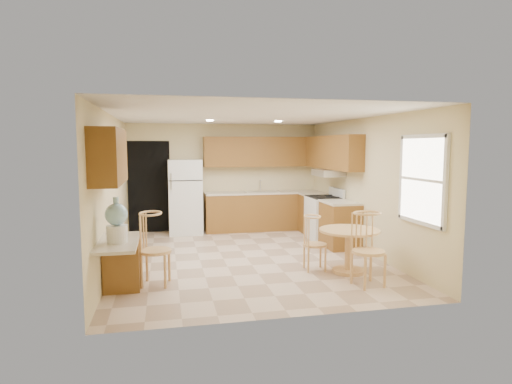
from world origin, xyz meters
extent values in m
plane|color=beige|center=(0.00, 0.00, 0.00)|extent=(5.50, 5.50, 0.00)
cube|color=white|center=(0.00, 0.00, 2.50)|extent=(4.50, 5.50, 0.02)
cube|color=beige|center=(0.00, 2.75, 1.25)|extent=(4.50, 0.02, 2.50)
cube|color=beige|center=(0.00, -2.75, 1.25)|extent=(4.50, 0.02, 2.50)
cube|color=beige|center=(-2.25, 0.00, 1.25)|extent=(0.02, 5.50, 2.50)
cube|color=beige|center=(2.25, 0.00, 1.25)|extent=(0.02, 5.50, 2.50)
cube|color=black|center=(-1.75, 2.73, 1.05)|extent=(0.90, 0.02, 2.10)
cube|color=brown|center=(0.88, 2.45, 0.43)|extent=(2.75, 0.60, 0.87)
cube|color=beige|center=(0.88, 2.45, 0.89)|extent=(2.75, 0.63, 0.04)
cube|color=brown|center=(1.95, 1.85, 0.43)|extent=(0.60, 0.59, 0.87)
cube|color=beige|center=(1.95, 1.85, 0.89)|extent=(0.63, 0.59, 0.04)
cube|color=brown|center=(1.95, 0.40, 0.43)|extent=(0.60, 0.80, 0.87)
cube|color=beige|center=(1.95, 0.40, 0.89)|extent=(0.63, 0.80, 0.04)
cube|color=brown|center=(0.88, 2.58, 1.85)|extent=(2.75, 0.33, 0.70)
cube|color=brown|center=(2.08, 1.21, 1.85)|extent=(0.33, 2.42, 0.70)
cube|color=brown|center=(-2.08, -1.60, 1.85)|extent=(0.33, 1.40, 0.70)
cube|color=silver|center=(0.85, 2.45, 0.91)|extent=(0.78, 0.44, 0.01)
cube|color=silver|center=(2.00, 1.18, 1.42)|extent=(0.50, 0.76, 0.14)
cube|color=brown|center=(-2.00, -1.32, 0.36)|extent=(0.48, 0.42, 0.72)
cube|color=beige|center=(-2.00, -1.70, 0.75)|extent=(0.50, 1.20, 0.04)
cube|color=white|center=(2.23, -1.85, 1.50)|extent=(0.05, 1.00, 1.20)
cube|color=white|center=(2.22, -1.85, 2.12)|extent=(0.05, 1.10, 0.06)
cube|color=white|center=(2.22, -1.85, 0.88)|extent=(0.05, 1.10, 0.06)
cube|color=white|center=(2.22, -2.38, 1.50)|extent=(0.05, 0.06, 1.28)
cube|color=white|center=(2.22, -1.32, 1.50)|extent=(0.05, 0.06, 1.28)
cylinder|color=white|center=(-0.50, 1.20, 2.48)|extent=(0.14, 0.14, 0.02)
cylinder|color=white|center=(0.90, 1.20, 2.48)|extent=(0.14, 0.14, 0.02)
cube|color=white|center=(-0.95, 2.40, 0.84)|extent=(0.74, 0.69, 1.68)
cube|color=black|center=(-0.95, 2.05, 1.24)|extent=(0.73, 0.01, 0.02)
cube|color=silver|center=(-1.26, 2.04, 1.14)|extent=(0.03, 0.03, 0.18)
cube|color=silver|center=(-1.26, 2.04, 1.33)|extent=(0.03, 0.03, 0.14)
cube|color=white|center=(1.92, 1.18, 0.45)|extent=(0.65, 0.76, 0.90)
cube|color=black|center=(1.92, 1.18, 0.91)|extent=(0.64, 0.75, 0.02)
cube|color=white|center=(2.20, 1.18, 1.00)|extent=(0.06, 0.76, 0.18)
cylinder|color=#E0AE70|center=(1.40, -1.23, 0.03)|extent=(0.50, 0.50, 0.05)
cylinder|color=#E0AE70|center=(1.40, -1.23, 0.34)|extent=(0.13, 0.13, 0.62)
cylinder|color=#E0AE70|center=(1.40, -1.23, 0.67)|extent=(0.94, 0.94, 0.04)
cylinder|color=#E0AE70|center=(0.93, -0.98, 0.41)|extent=(0.39, 0.39, 0.04)
cylinder|color=#E0AE70|center=(0.79, -0.85, 0.21)|extent=(0.03, 0.03, 0.41)
cylinder|color=#E0AE70|center=(1.06, -0.85, 0.21)|extent=(0.03, 0.03, 0.41)
cylinder|color=#E0AE70|center=(0.79, -1.12, 0.21)|extent=(0.03, 0.03, 0.41)
cylinder|color=#E0AE70|center=(1.06, -1.12, 0.21)|extent=(0.03, 0.03, 0.41)
cylinder|color=#E0AE70|center=(1.40, -1.88, 0.49)|extent=(0.46, 0.46, 0.04)
cylinder|color=#E0AE70|center=(1.24, -1.72, 0.25)|extent=(0.04, 0.04, 0.49)
cylinder|color=#E0AE70|center=(1.56, -1.72, 0.25)|extent=(0.04, 0.04, 0.49)
cylinder|color=#E0AE70|center=(1.24, -2.05, 0.25)|extent=(0.04, 0.04, 0.49)
cylinder|color=#E0AE70|center=(1.56, -2.05, 0.25)|extent=(0.04, 0.04, 0.49)
cylinder|color=#E0AE70|center=(-1.55, -1.20, 0.49)|extent=(0.46, 0.46, 0.04)
cylinder|color=#E0AE70|center=(-1.71, -1.04, 0.25)|extent=(0.04, 0.04, 0.49)
cylinder|color=#E0AE70|center=(-1.39, -1.04, 0.25)|extent=(0.04, 0.04, 0.49)
cylinder|color=#E0AE70|center=(-1.71, -1.36, 0.25)|extent=(0.04, 0.04, 0.49)
cylinder|color=#E0AE70|center=(-1.39, -1.36, 0.25)|extent=(0.04, 0.04, 0.49)
cylinder|color=white|center=(-2.00, -1.79, 0.88)|extent=(0.26, 0.26, 0.22)
sphere|color=#91C7E1|center=(-2.00, -1.79, 1.13)|extent=(0.28, 0.28, 0.28)
cylinder|color=#91C7E1|center=(-2.00, -1.79, 1.31)|extent=(0.07, 0.07, 0.08)
camera|label=1|loc=(-1.40, -7.33, 1.98)|focal=30.00mm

